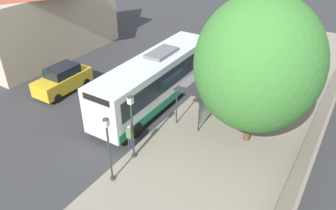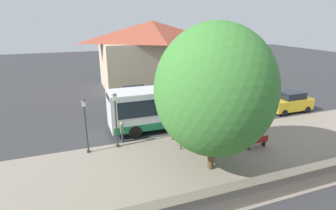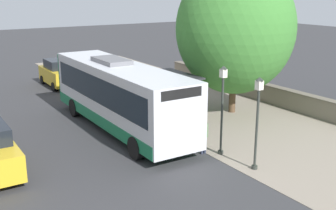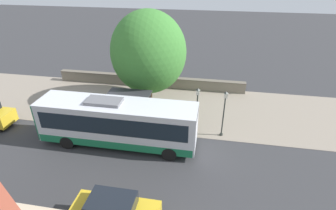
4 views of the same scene
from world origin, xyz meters
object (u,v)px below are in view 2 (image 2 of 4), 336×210
bench (257,142)px  parked_car_behind_bus (290,102)px  pedestrian (122,131)px  bus_shelter (199,115)px  bus (178,105)px  street_lamp_far (85,121)px  street_lamp_near (116,116)px  shade_tree (215,90)px  parked_car_far_lane (134,96)px

bench → parked_car_behind_bus: bearing=-56.8°
bench → pedestrian: bearing=64.5°
bus_shelter → parked_car_behind_bus: bearing=-75.4°
bus_shelter → bus: bearing=2.7°
bus_shelter → street_lamp_far: (1.13, 7.55, 0.15)m
pedestrian → street_lamp_near: size_ratio=0.41×
bus → street_lamp_near: (-2.19, 5.42, 0.49)m
pedestrian → shade_tree: (-5.28, -4.27, 3.90)m
street_lamp_near → parked_car_far_lane: 9.55m
bus → street_lamp_near: size_ratio=2.86×
parked_car_far_lane → bus: bearing=-162.1°
street_lamp_near → parked_car_far_lane: (8.87, -3.26, -1.38)m
street_lamp_far → parked_car_far_lane: 10.49m
pedestrian → shade_tree: shade_tree is taller
bus_shelter → shade_tree: 4.45m
street_lamp_near → bus: bearing=-68.0°
shade_tree → bus_shelter: bearing=-14.1°
parked_car_far_lane → shade_tree: bearing=-173.8°
street_lamp_near → parked_car_behind_bus: size_ratio=0.92×
bench → shade_tree: size_ratio=0.19×
bench → street_lamp_far: street_lamp_far is taller
street_lamp_far → parked_car_behind_bus: street_lamp_far is taller
pedestrian → parked_car_far_lane: bearing=-18.7°
parked_car_behind_bus → parked_car_far_lane: bearing=62.0°
bus → bench: size_ratio=6.85×
street_lamp_far → parked_car_behind_bus: (1.79, -18.78, -1.29)m
bus_shelter → shade_tree: shade_tree is taller
bus_shelter → bench: size_ratio=2.14×
parked_car_behind_bus → street_lamp_near: bearing=95.6°
bus → bench: bearing=-147.7°
parked_car_behind_bus → street_lamp_far: bearing=95.4°
bus_shelter → shade_tree: size_ratio=0.41×
pedestrian → street_lamp_far: bearing=106.7°
street_lamp_far → shade_tree: 8.50m
bus → pedestrian: bus is taller
parked_car_behind_bus → parked_car_far_lane: size_ratio=0.98×
shade_tree → parked_car_behind_bus: shade_tree is taller
street_lamp_far → bench: bearing=-106.9°
street_lamp_far → parked_car_behind_bus: size_ratio=0.89×
shade_tree → bench: bearing=-74.1°
street_lamp_near → parked_car_behind_bus: (1.66, -16.81, -1.37)m
bench → parked_car_behind_bus: parked_car_behind_bus is taller
bus → shade_tree: shade_tree is taller
pedestrian → street_lamp_near: bearing=142.9°
pedestrian → shade_tree: size_ratio=0.19×
bus → bench: bus is taller
bench → street_lamp_near: bearing=68.9°
bench → parked_car_far_lane: size_ratio=0.38×
shade_tree → parked_car_behind_bus: size_ratio=2.01×
street_lamp_far → parked_car_far_lane: (9.00, -5.23, -1.30)m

